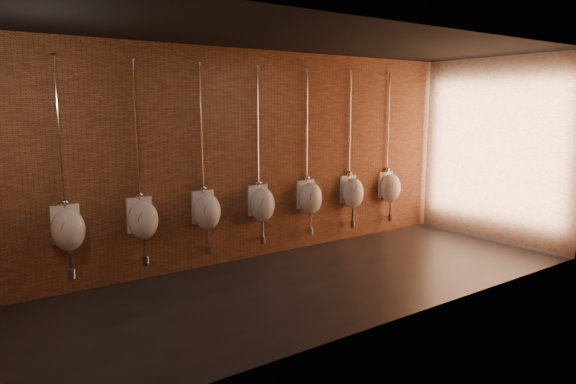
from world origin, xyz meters
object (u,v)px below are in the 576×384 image
(urinal_1, at_px, (143,219))
(urinal_4, at_px, (310,197))
(urinal_5, at_px, (353,192))
(urinal_6, at_px, (390,187))
(urinal_2, at_px, (207,211))
(urinal_0, at_px, (68,228))
(urinal_3, at_px, (262,203))

(urinal_1, height_order, urinal_4, same)
(urinal_1, distance_m, urinal_5, 3.77)
(urinal_1, distance_m, urinal_6, 4.71)
(urinal_2, height_order, urinal_4, same)
(urinal_6, bearing_deg, urinal_0, 180.00)
(urinal_6, bearing_deg, urinal_2, 180.00)
(urinal_1, bearing_deg, urinal_2, 0.00)
(urinal_2, bearing_deg, urinal_1, 180.00)
(urinal_0, height_order, urinal_5, same)
(urinal_1, relative_size, urinal_2, 1.00)
(urinal_0, distance_m, urinal_3, 2.83)
(urinal_1, height_order, urinal_6, same)
(urinal_4, xyz_separation_m, urinal_5, (0.94, 0.00, 0.00))
(urinal_2, xyz_separation_m, urinal_6, (3.77, 0.00, 0.00))
(urinal_0, xyz_separation_m, urinal_6, (5.66, 0.00, 0.00))
(urinal_0, bearing_deg, urinal_6, 0.00)
(urinal_3, height_order, urinal_6, same)
(urinal_1, relative_size, urinal_4, 1.00)
(urinal_3, distance_m, urinal_5, 1.89)
(urinal_2, height_order, urinal_3, same)
(urinal_1, distance_m, urinal_3, 1.89)
(urinal_1, relative_size, urinal_5, 1.00)
(urinal_2, distance_m, urinal_5, 2.83)
(urinal_3, distance_m, urinal_4, 0.94)
(urinal_3, height_order, urinal_5, same)
(urinal_4, height_order, urinal_6, same)
(urinal_0, distance_m, urinal_1, 0.94)
(urinal_0, distance_m, urinal_4, 3.77)
(urinal_2, distance_m, urinal_3, 0.94)
(urinal_5, bearing_deg, urinal_0, 180.00)
(urinal_1, bearing_deg, urinal_4, 0.00)
(urinal_4, bearing_deg, urinal_2, 180.00)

